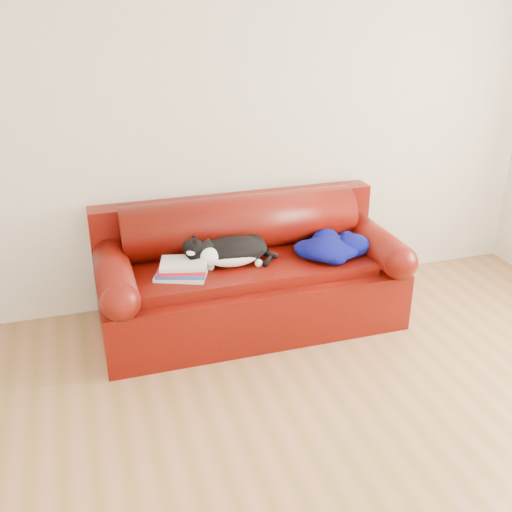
% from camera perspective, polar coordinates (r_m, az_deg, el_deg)
% --- Properties ---
extents(ground, '(4.50, 4.50, 0.00)m').
position_cam_1_polar(ground, '(3.37, 11.33, -17.89)').
color(ground, brown).
rests_on(ground, ground).
extents(room_shell, '(4.52, 4.02, 2.61)m').
position_cam_1_polar(room_shell, '(2.67, 16.50, 10.94)').
color(room_shell, beige).
rests_on(room_shell, ground).
extents(sofa_base, '(2.10, 0.90, 0.50)m').
position_cam_1_polar(sofa_base, '(4.29, -0.58, -3.51)').
color(sofa_base, '#360203').
rests_on(sofa_base, ground).
extents(sofa_back, '(2.10, 1.01, 0.88)m').
position_cam_1_polar(sofa_back, '(4.37, -1.51, 1.44)').
color(sofa_back, '#360203').
rests_on(sofa_back, ground).
extents(book_stack, '(0.40, 0.36, 0.10)m').
position_cam_1_polar(book_stack, '(3.95, -6.99, -1.21)').
color(book_stack, beige).
rests_on(book_stack, sofa_base).
extents(cat, '(0.70, 0.34, 0.25)m').
position_cam_1_polar(cat, '(4.07, -2.22, 0.41)').
color(cat, black).
rests_on(cat, sofa_base).
extents(blanket, '(0.58, 0.47, 0.16)m').
position_cam_1_polar(blanket, '(4.24, 7.23, 0.90)').
color(blanket, '#050243').
rests_on(blanket, sofa_base).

